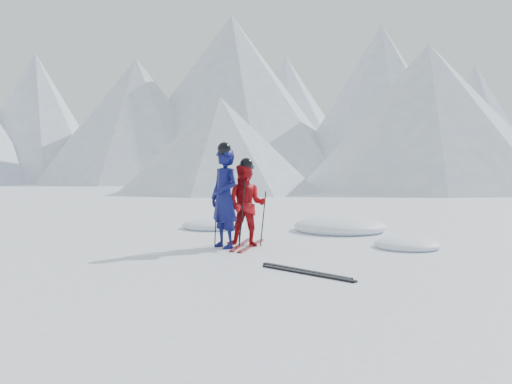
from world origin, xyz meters
The scene contains 12 objects.
ground centered at (0.00, 0.00, 0.00)m, with size 160.00×160.00×0.00m, color white.
skier_blue centered at (-2.06, 0.40, 0.97)m, with size 0.71×0.46×1.94m, color #0C0F4A.
skier_red centered at (-1.82, 0.82, 0.82)m, with size 0.80×0.62×1.64m, color #AD0D13.
pole_blue_left centered at (-2.36, 0.55, 0.65)m, with size 0.02×0.02×1.29m, color black.
pole_blue_right centered at (-1.81, 0.65, 0.65)m, with size 0.02×0.02×1.29m, color black.
pole_red_left centered at (-2.12, 1.07, 0.55)m, with size 0.02×0.02×1.09m, color black.
pole_red_right centered at (-1.52, 0.97, 0.55)m, with size 0.02×0.02×1.09m, color black.
ski_worn_left centered at (-1.94, 0.82, 0.01)m, with size 0.09×1.70×0.03m, color black.
ski_worn_right centered at (-1.70, 0.82, 0.01)m, with size 0.09×1.70×0.03m, color black.
ski_loose_a centered at (0.28, -0.94, 0.01)m, with size 0.09×1.70×0.03m, color black.
ski_loose_b centered at (0.38, -1.09, 0.01)m, with size 0.09×1.70×0.03m, color black.
snow_lumps centered at (-1.55, 3.55, 0.00)m, with size 6.52×3.57×0.49m.
Camera 1 is at (3.72, -8.31, 1.63)m, focal length 38.00 mm.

